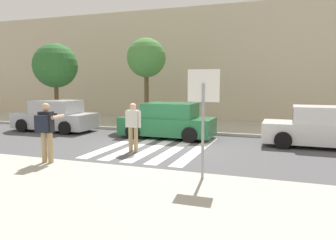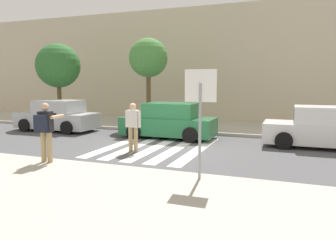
{
  "view_description": "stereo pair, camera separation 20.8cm",
  "coord_description": "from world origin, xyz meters",
  "px_view_note": "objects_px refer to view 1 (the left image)",
  "views": [
    {
      "loc": [
        4.53,
        -11.17,
        2.45
      ],
      "look_at": [
        0.6,
        -0.2,
        1.1
      ],
      "focal_mm": 35.0,
      "sensor_mm": 36.0,
      "label": 1
    },
    {
      "loc": [
        4.72,
        -11.1,
        2.45
      ],
      "look_at": [
        0.6,
        -0.2,
        1.1
      ],
      "focal_mm": 35.0,
      "sensor_mm": 36.0,
      "label": 2
    }
  ],
  "objects_px": {
    "parked_car_silver": "(55,117)",
    "street_tree_center": "(146,58)",
    "photographer_with_backpack": "(46,127)",
    "street_tree_west": "(55,66)",
    "parked_car_white": "(320,128)",
    "pedestrian_crossing": "(133,124)",
    "stop_sign": "(203,100)",
    "parked_car_green": "(168,121)"
  },
  "relations": [
    {
      "from": "photographer_with_backpack",
      "to": "pedestrian_crossing",
      "type": "bearing_deg",
      "value": 63.31
    },
    {
      "from": "photographer_with_backpack",
      "to": "parked_car_green",
      "type": "xyz_separation_m",
      "value": [
        1.57,
        5.96,
        -0.44
      ]
    },
    {
      "from": "stop_sign",
      "to": "parked_car_white",
      "type": "height_order",
      "value": "stop_sign"
    },
    {
      "from": "parked_car_silver",
      "to": "street_tree_west",
      "type": "distance_m",
      "value": 3.53
    },
    {
      "from": "parked_car_green",
      "to": "parked_car_white",
      "type": "bearing_deg",
      "value": -0.0
    },
    {
      "from": "photographer_with_backpack",
      "to": "street_tree_west",
      "type": "bearing_deg",
      "value": 126.64
    },
    {
      "from": "stop_sign",
      "to": "pedestrian_crossing",
      "type": "distance_m",
      "value": 4.36
    },
    {
      "from": "photographer_with_backpack",
      "to": "parked_car_silver",
      "type": "relative_size",
      "value": 0.42
    },
    {
      "from": "parked_car_green",
      "to": "street_tree_west",
      "type": "xyz_separation_m",
      "value": [
        -7.42,
        1.91,
        2.63
      ]
    },
    {
      "from": "pedestrian_crossing",
      "to": "parked_car_white",
      "type": "xyz_separation_m",
      "value": [
        6.29,
        3.17,
        -0.25
      ]
    },
    {
      "from": "stop_sign",
      "to": "street_tree_center",
      "type": "height_order",
      "value": "street_tree_center"
    },
    {
      "from": "parked_car_white",
      "to": "street_tree_center",
      "type": "distance_m",
      "value": 9.28
    },
    {
      "from": "street_tree_west",
      "to": "street_tree_center",
      "type": "distance_m",
      "value": 5.28
    },
    {
      "from": "pedestrian_crossing",
      "to": "street_tree_center",
      "type": "relative_size",
      "value": 0.37
    },
    {
      "from": "parked_car_silver",
      "to": "parked_car_white",
      "type": "height_order",
      "value": "same"
    },
    {
      "from": "photographer_with_backpack",
      "to": "parked_car_green",
      "type": "distance_m",
      "value": 6.17
    },
    {
      "from": "parked_car_white",
      "to": "pedestrian_crossing",
      "type": "bearing_deg",
      "value": -153.24
    },
    {
      "from": "stop_sign",
      "to": "parked_car_green",
      "type": "distance_m",
      "value": 6.8
    },
    {
      "from": "pedestrian_crossing",
      "to": "street_tree_center",
      "type": "xyz_separation_m",
      "value": [
        -2.05,
        5.94,
        2.73
      ]
    },
    {
      "from": "photographer_with_backpack",
      "to": "parked_car_green",
      "type": "bearing_deg",
      "value": 75.24
    },
    {
      "from": "parked_car_silver",
      "to": "street_tree_center",
      "type": "distance_m",
      "value": 5.57
    },
    {
      "from": "stop_sign",
      "to": "street_tree_center",
      "type": "relative_size",
      "value": 0.56
    },
    {
      "from": "pedestrian_crossing",
      "to": "parked_car_silver",
      "type": "bearing_deg",
      "value": 151.59
    },
    {
      "from": "photographer_with_backpack",
      "to": "street_tree_center",
      "type": "relative_size",
      "value": 0.37
    },
    {
      "from": "parked_car_silver",
      "to": "parked_car_white",
      "type": "bearing_deg",
      "value": 0.0
    },
    {
      "from": "stop_sign",
      "to": "photographer_with_backpack",
      "type": "distance_m",
      "value": 4.66
    },
    {
      "from": "photographer_with_backpack",
      "to": "street_tree_center",
      "type": "distance_m",
      "value": 9.11
    },
    {
      "from": "parked_car_silver",
      "to": "parked_car_white",
      "type": "relative_size",
      "value": 1.0
    },
    {
      "from": "photographer_with_backpack",
      "to": "parked_car_green",
      "type": "relative_size",
      "value": 0.42
    },
    {
      "from": "parked_car_white",
      "to": "street_tree_center",
      "type": "xyz_separation_m",
      "value": [
        -8.34,
        2.77,
        2.98
      ]
    },
    {
      "from": "parked_car_white",
      "to": "photographer_with_backpack",
      "type": "bearing_deg",
      "value": -142.24
    },
    {
      "from": "photographer_with_backpack",
      "to": "pedestrian_crossing",
      "type": "relative_size",
      "value": 1.0
    },
    {
      "from": "parked_car_white",
      "to": "street_tree_west",
      "type": "bearing_deg",
      "value": 171.98
    },
    {
      "from": "street_tree_west",
      "to": "street_tree_center",
      "type": "xyz_separation_m",
      "value": [
        5.2,
        0.86,
        0.34
      ]
    },
    {
      "from": "photographer_with_backpack",
      "to": "parked_car_white",
      "type": "relative_size",
      "value": 0.42
    },
    {
      "from": "photographer_with_backpack",
      "to": "pedestrian_crossing",
      "type": "xyz_separation_m",
      "value": [
        1.4,
        2.78,
        -0.19
      ]
    },
    {
      "from": "pedestrian_crossing",
      "to": "photographer_with_backpack",
      "type": "bearing_deg",
      "value": -116.69
    },
    {
      "from": "parked_car_silver",
      "to": "parked_car_green",
      "type": "relative_size",
      "value": 1.0
    },
    {
      "from": "parked_car_green",
      "to": "stop_sign",
      "type": "bearing_deg",
      "value": -63.18
    },
    {
      "from": "stop_sign",
      "to": "parked_car_green",
      "type": "bearing_deg",
      "value": 116.82
    },
    {
      "from": "stop_sign",
      "to": "parked_car_silver",
      "type": "height_order",
      "value": "stop_sign"
    },
    {
      "from": "street_tree_west",
      "to": "parked_car_silver",
      "type": "bearing_deg",
      "value": -54.08
    }
  ]
}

